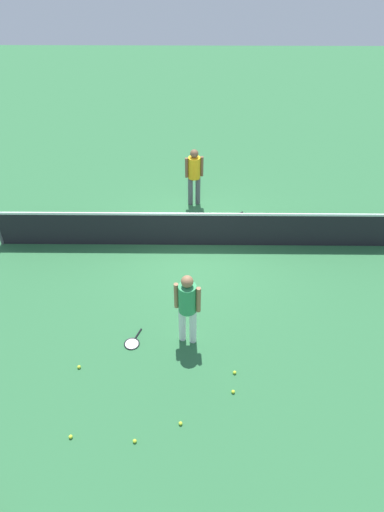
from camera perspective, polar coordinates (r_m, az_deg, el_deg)
ground_plane at (r=11.60m, az=0.43°, el=1.46°), size 40.00×40.00×0.00m
court_net at (r=11.30m, az=0.44°, el=3.48°), size 10.09×0.09×1.07m
player_near_side at (r=8.52m, az=-0.59°, el=-6.15°), size 0.53×0.41×1.70m
player_far_side at (r=12.74m, az=0.28°, el=10.56°), size 0.53×0.40×1.70m
tennis_racket_near_player at (r=9.27m, az=-7.58°, el=-10.88°), size 0.41×0.61×0.03m
tennis_racket_far_player at (r=12.67m, az=5.19°, el=4.96°), size 0.55×0.51×0.03m
tennis_ball_near_player at (r=9.05m, az=-14.17°, el=-13.52°), size 0.07×0.07×0.07m
tennis_ball_by_net at (r=8.75m, az=5.44°, el=-14.52°), size 0.07×0.07×0.07m
tennis_ball_midcourt at (r=8.50m, az=5.25°, el=-16.80°), size 0.07×0.07×0.07m
tennis_ball_baseline at (r=8.13m, az=-1.47°, el=-20.50°), size 0.07×0.07×0.07m
tennis_ball_stray_left at (r=8.26m, az=-15.18°, el=-21.30°), size 0.07×0.07×0.07m
tennis_ball_stray_right at (r=8.03m, az=-7.30°, el=-22.30°), size 0.07×0.07×0.07m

